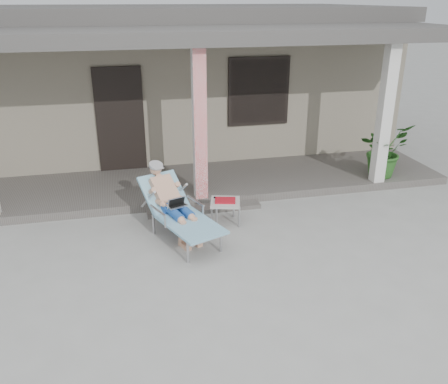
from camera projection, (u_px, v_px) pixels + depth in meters
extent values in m
plane|color=#9E9E99|center=(229.00, 264.00, 6.70)|extent=(60.00, 60.00, 0.00)
cube|color=gray|center=(169.00, 82.00, 11.98)|extent=(10.00, 5.00, 3.00)
cube|color=#474442|center=(166.00, 12.00, 11.35)|extent=(10.40, 5.40, 0.30)
cube|color=black|center=(120.00, 120.00, 9.55)|extent=(0.95, 0.06, 2.10)
cube|color=black|center=(259.00, 91.00, 9.98)|extent=(1.20, 0.06, 1.30)
cube|color=black|center=(259.00, 91.00, 9.97)|extent=(1.32, 0.05, 1.42)
cube|color=#605B56|center=(193.00, 183.00, 9.37)|extent=(10.00, 2.00, 0.15)
cube|color=red|center=(200.00, 126.00, 8.08)|extent=(0.22, 0.22, 2.61)
cube|color=silver|center=(385.00, 115.00, 8.81)|extent=(0.22, 0.22, 2.61)
cube|color=#474442|center=(189.00, 35.00, 8.30)|extent=(10.00, 2.30, 0.24)
cube|color=#605B56|center=(204.00, 209.00, 8.35)|extent=(2.00, 0.30, 0.07)
cylinder|color=#B7B7BC|center=(188.00, 252.00, 6.66)|extent=(0.04, 0.04, 0.34)
cylinder|color=#B7B7BC|center=(221.00, 242.00, 6.95)|extent=(0.04, 0.04, 0.34)
cylinder|color=#B7B7BC|center=(154.00, 224.00, 7.48)|extent=(0.04, 0.04, 0.34)
cylinder|color=#B7B7BC|center=(184.00, 216.00, 7.77)|extent=(0.04, 0.04, 0.34)
cube|color=#B7B7BC|center=(190.00, 225.00, 7.04)|extent=(0.93, 1.24, 0.03)
cube|color=#88C4D3|center=(190.00, 224.00, 7.04)|extent=(1.03, 1.30, 0.04)
cube|color=#B7B7BC|center=(164.00, 195.00, 7.58)|extent=(0.72, 0.70, 0.45)
cube|color=#88C4D3|center=(164.00, 193.00, 7.57)|extent=(0.83, 0.79, 0.51)
cylinder|color=#9D9DA0|center=(155.00, 165.00, 7.61)|extent=(0.29, 0.29, 0.12)
cube|color=silver|center=(177.00, 205.00, 7.28)|extent=(0.36, 0.31, 0.21)
cube|color=#B6B7B1|center=(225.00, 202.00, 7.76)|extent=(0.58, 0.58, 0.04)
cylinder|color=#B7B7BC|center=(217.00, 219.00, 7.62)|extent=(0.03, 0.03, 0.36)
cylinder|color=#B7B7BC|center=(239.00, 217.00, 7.70)|extent=(0.03, 0.03, 0.36)
cylinder|color=#B7B7BC|center=(212.00, 210.00, 7.97)|extent=(0.03, 0.03, 0.36)
cylinder|color=#B7B7BC|center=(234.00, 208.00, 8.04)|extent=(0.03, 0.03, 0.36)
cube|color=#AF121F|center=(225.00, 200.00, 7.75)|extent=(0.38, 0.32, 0.03)
cube|color=black|center=(224.00, 198.00, 7.86)|extent=(0.33, 0.10, 0.03)
imported|color=#26591E|center=(384.00, 150.00, 9.40)|extent=(1.19, 1.12, 1.06)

